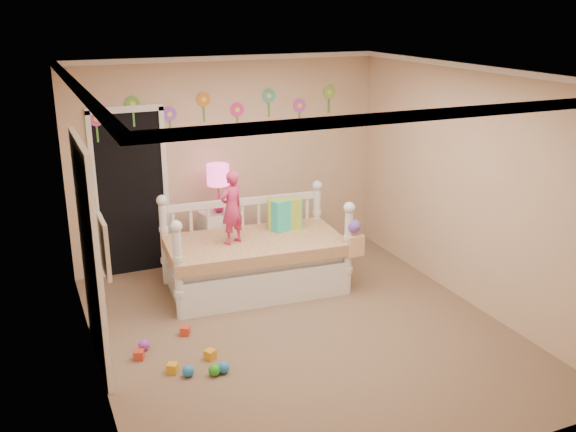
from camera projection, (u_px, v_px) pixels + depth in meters
name	position (u px, v px, depth m)	size (l,w,h in m)	color
floor	(302.00, 331.00, 6.54)	(4.00, 4.50, 0.01)	#7F684C
ceiling	(304.00, 73.00, 5.72)	(4.00, 4.50, 0.01)	white
back_wall	(229.00, 161.00, 8.09)	(4.00, 0.01, 2.60)	tan
left_wall	(87.00, 240.00, 5.38)	(0.01, 4.50, 2.60)	tan
right_wall	(472.00, 188.00, 6.89)	(0.01, 4.50, 2.60)	tan
crown_molding	(304.00, 76.00, 5.73)	(4.00, 4.50, 0.06)	white
daybed	(255.00, 244.00, 7.37)	(2.04, 1.10, 1.11)	white
pillow_turquoise	(287.00, 214.00, 7.61)	(0.37, 0.13, 0.37)	#29CFB7
pillow_lime	(284.00, 214.00, 7.63)	(0.40, 0.15, 0.38)	#A0C03A
child	(232.00, 208.00, 7.10)	(0.31, 0.20, 0.84)	#CF2F67
nightstand	(220.00, 241.00, 7.98)	(0.45, 0.35, 0.75)	white
table_lamp	(218.00, 181.00, 7.74)	(0.27, 0.27, 0.60)	#D21C58
closet_doorway	(131.00, 192.00, 7.69)	(0.90, 0.04, 2.07)	black
flower_decals	(221.00, 111.00, 7.84)	(3.40, 0.02, 0.50)	#B2668C
mirror_closet	(91.00, 254.00, 5.73)	(0.07, 1.30, 2.10)	white
wall_picture	(104.00, 247.00, 4.52)	(0.05, 0.34, 0.42)	white
hanging_bag	(354.00, 239.00, 7.18)	(0.20, 0.16, 0.36)	beige
toy_scatter	(171.00, 357.00, 5.97)	(0.80, 1.30, 0.11)	#996666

